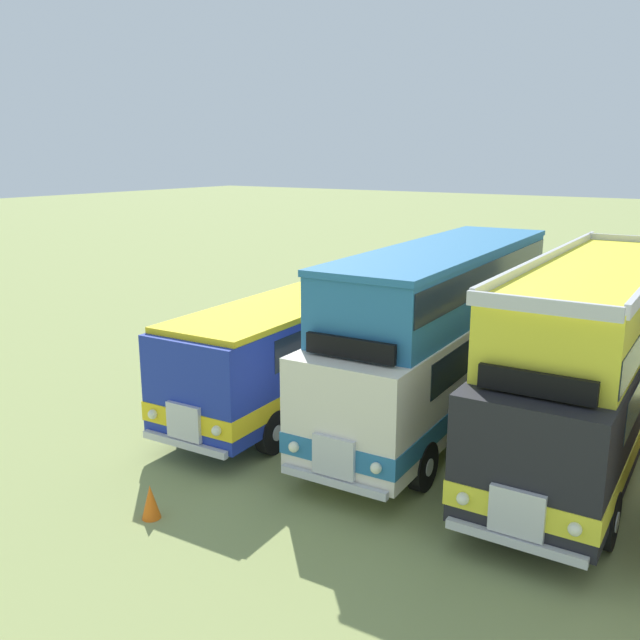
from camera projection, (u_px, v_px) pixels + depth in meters
The scene contains 4 objects.
bus_first_in_row at pixel (315, 336), 19.00m from camera, with size 3.13×11.00×2.99m.
bus_second_in_row at pixel (442, 326), 17.13m from camera, with size 3.06×10.85×4.49m.
bus_third_in_row at pixel (594, 352), 15.28m from camera, with size 2.89×11.29×4.52m.
cone_near_end at pixel (151, 502), 12.79m from camera, with size 0.36×0.36×0.67m, color orange.
Camera 1 is at (1.22, -15.41, 6.69)m, focal length 38.20 mm.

